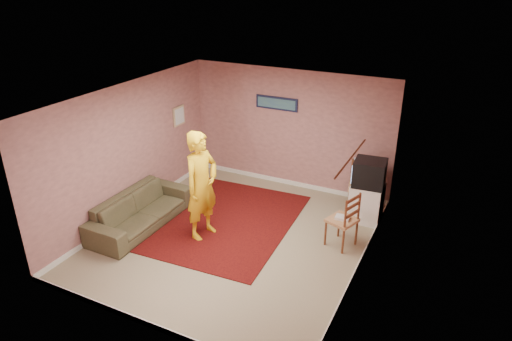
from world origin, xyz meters
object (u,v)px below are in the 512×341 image
at_px(sofa, 140,210).
at_px(chair_b, 343,214).
at_px(chair_a, 361,182).
at_px(person, 202,186).
at_px(tv_cabinet, 366,203).
at_px(crt_tv, 369,173).

bearing_deg(sofa, chair_b, -73.61).
xyz_separation_m(chair_a, person, (-2.29, -2.18, 0.38)).
bearing_deg(tv_cabinet, chair_a, 122.62).
bearing_deg(chair_b, tv_cabinet, -170.19).
bearing_deg(person, chair_b, -61.58).
height_order(crt_tv, sofa, crt_tv).
bearing_deg(sofa, chair_a, -55.09).
bearing_deg(chair_b, chair_a, -158.96).
bearing_deg(chair_a, person, -148.88).
relative_size(crt_tv, chair_b, 1.08).
distance_m(crt_tv, chair_b, 1.14).
xyz_separation_m(chair_a, sofa, (-3.53, -2.43, -0.30)).
distance_m(chair_a, sofa, 4.30).
height_order(chair_b, person, person).
height_order(crt_tv, chair_a, crt_tv).
xyz_separation_m(tv_cabinet, person, (-2.51, -1.84, 0.63)).
distance_m(crt_tv, sofa, 4.34).
distance_m(chair_a, chair_b, 1.40).
bearing_deg(person, sofa, 111.44).
bearing_deg(sofa, crt_tv, -60.51).
relative_size(chair_a, chair_b, 0.95).
xyz_separation_m(chair_b, sofa, (-3.57, -1.03, -0.30)).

